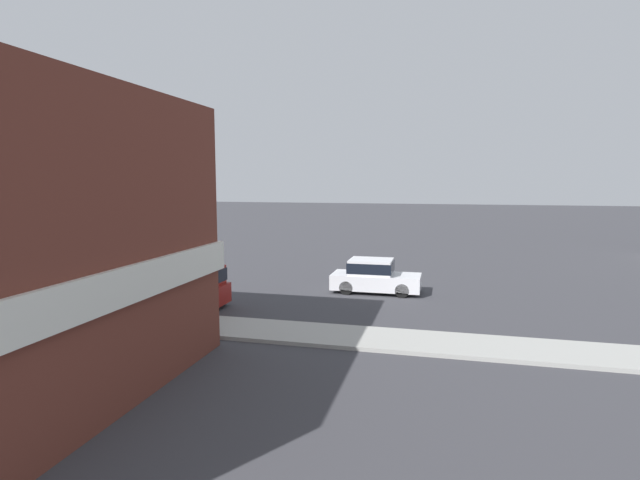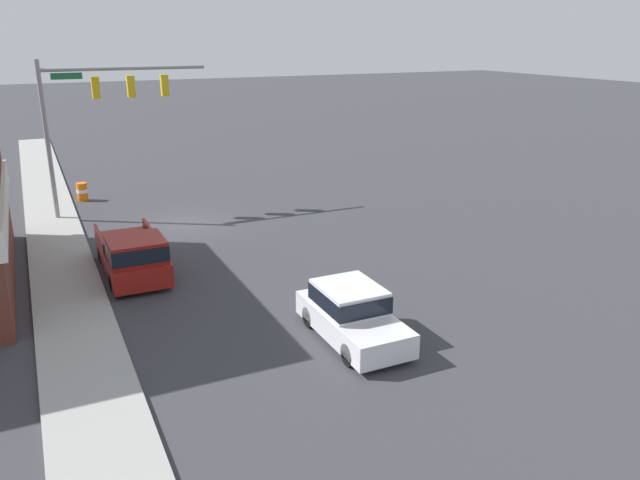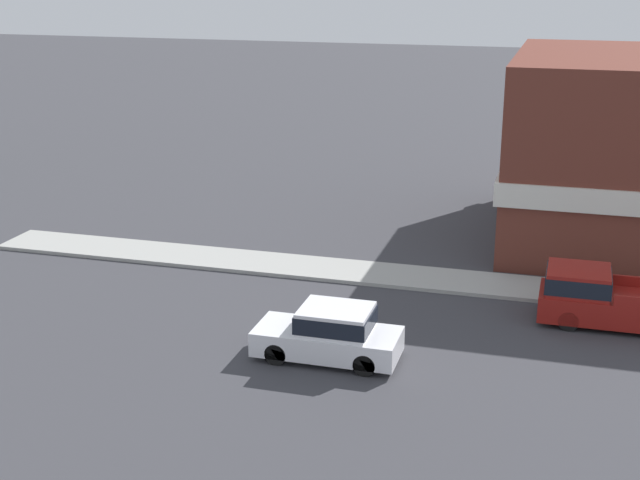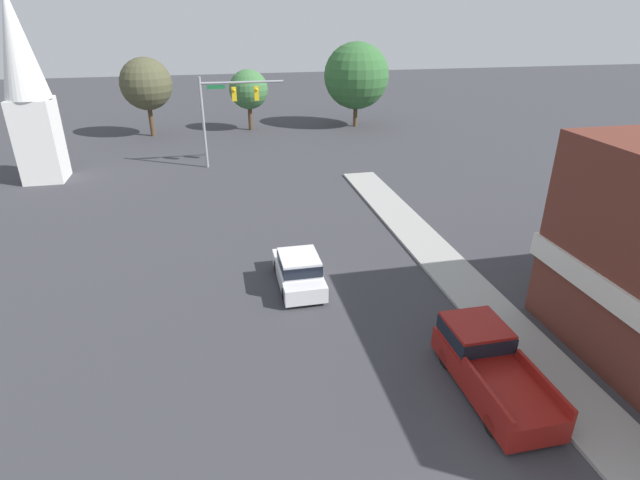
% 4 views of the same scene
% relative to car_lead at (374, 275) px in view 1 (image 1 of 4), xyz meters
% --- Properties ---
extents(ground_plane, '(200.00, 200.00, 0.00)m').
position_rel_car_lead_xyz_m(ground_plane, '(1.81, -14.00, -0.84)').
color(ground_plane, '#38383D').
extents(sidewalk_curb, '(2.40, 60.00, 0.14)m').
position_rel_car_lead_xyz_m(sidewalk_curb, '(7.51, -14.00, -0.77)').
color(sidewalk_curb, '#9E9E99').
rests_on(sidewalk_curb, ground).
extents(car_lead, '(1.87, 4.31, 1.64)m').
position_rel_car_lead_xyz_m(car_lead, '(0.00, 0.00, 0.00)').
color(car_lead, black).
rests_on(car_lead, ground).
extents(pickup_truck_parked, '(2.07, 5.24, 1.81)m').
position_rel_car_lead_xyz_m(pickup_truck_parked, '(5.08, -7.92, 0.05)').
color(pickup_truck_parked, black).
rests_on(pickup_truck_parked, ground).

